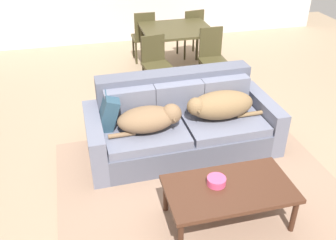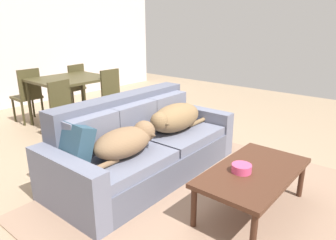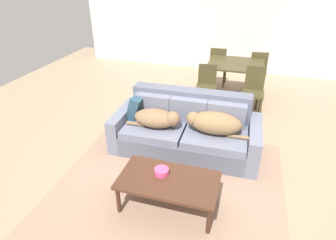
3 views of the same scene
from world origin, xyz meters
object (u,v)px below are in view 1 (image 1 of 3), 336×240
(bowl_on_coffee_table, at_px, (216,181))
(throw_pillow_by_left_arm, at_px, (108,110))
(dining_table, at_px, (177,33))
(dining_chair_near_right, at_px, (212,55))
(dog_on_right_cushion, at_px, (220,105))
(coffee_table, at_px, (229,191))
(dining_chair_far_right, at_px, (191,31))
(dining_chair_far_left, at_px, (144,35))
(dog_on_left_cushion, at_px, (150,119))
(dining_chair_near_left, at_px, (156,62))
(couch, at_px, (181,123))

(bowl_on_coffee_table, bearing_deg, throw_pillow_by_left_arm, 123.07)
(dining_table, height_order, dining_chair_near_right, dining_chair_near_right)
(dog_on_right_cushion, distance_m, coffee_table, 1.22)
(dining_chair_far_right, bearing_deg, coffee_table, 69.27)
(dining_table, xyz_separation_m, dining_chair_far_left, (-0.43, 0.62, -0.20))
(bowl_on_coffee_table, bearing_deg, dining_chair_far_left, 88.49)
(bowl_on_coffee_table, xyz_separation_m, dining_table, (0.54, 3.36, 0.26))
(dining_chair_near_right, xyz_separation_m, dining_chair_far_left, (-0.84, 1.22, 0.00))
(dog_on_left_cushion, relative_size, throw_pillow_by_left_arm, 2.15)
(dining_chair_near_right, distance_m, dining_chair_far_left, 1.49)
(dog_on_left_cushion, xyz_separation_m, coffee_table, (0.49, -1.09, -0.19))
(dog_on_left_cushion, bearing_deg, dining_chair_far_right, 64.07)
(bowl_on_coffee_table, bearing_deg, dining_chair_near_left, 88.93)
(coffee_table, relative_size, dining_chair_far_right, 1.28)
(dog_on_left_cushion, relative_size, dining_chair_far_left, 0.89)
(couch, xyz_separation_m, bowl_on_coffee_table, (-0.01, -1.22, 0.12))
(couch, relative_size, dog_on_right_cushion, 2.38)
(dog_on_right_cushion, bearing_deg, dining_chair_near_left, 101.80)
(dog_on_right_cushion, xyz_separation_m, dining_chair_near_right, (0.51, 1.67, -0.08))
(throw_pillow_by_left_arm, distance_m, bowl_on_coffee_table, 1.50)
(coffee_table, xyz_separation_m, dining_chair_far_right, (0.88, 4.06, 0.13))
(dining_chair_near_left, bearing_deg, coffee_table, -96.96)
(dining_chair_near_left, bearing_deg, dining_table, 43.13)
(dining_chair_near_left, relative_size, dining_chair_near_right, 0.94)
(dog_on_left_cushion, relative_size, dining_chair_near_right, 0.90)
(bowl_on_coffee_table, distance_m, dining_chair_far_right, 4.11)
(dining_chair_far_right, bearing_deg, throw_pillow_by_left_arm, 48.20)
(throw_pillow_by_left_arm, bearing_deg, dining_chair_near_right, 40.46)
(coffee_table, bearing_deg, bowl_on_coffee_table, 147.13)
(coffee_table, height_order, dining_chair_far_left, dining_chair_far_left)
(throw_pillow_by_left_arm, xyz_separation_m, dining_chair_near_right, (1.76, 1.50, -0.09))
(dining_chair_near_left, relative_size, dining_chair_far_left, 0.93)
(coffee_table, bearing_deg, dining_chair_far_right, 77.71)
(dining_table, bearing_deg, coffee_table, -97.22)
(couch, relative_size, throw_pillow_by_left_arm, 5.79)
(dog_on_right_cushion, distance_m, dining_chair_far_left, 2.91)
(dining_chair_near_right, relative_size, dining_chair_far_right, 1.01)
(dog_on_left_cushion, bearing_deg, dog_on_right_cushion, 3.56)
(bowl_on_coffee_table, xyz_separation_m, dining_chair_near_right, (0.95, 2.76, 0.05))
(couch, distance_m, dining_chair_far_right, 2.94)
(dog_on_left_cushion, height_order, dining_chair_near_right, dining_chair_near_right)
(coffee_table, height_order, dining_chair_far_right, dining_chair_far_right)
(dog_on_left_cushion, distance_m, dining_table, 2.52)
(couch, relative_size, bowl_on_coffee_table, 12.89)
(bowl_on_coffee_table, relative_size, dining_chair_near_right, 0.19)
(throw_pillow_by_left_arm, bearing_deg, dining_chair_far_right, 56.64)
(dining_chair_far_left, bearing_deg, couch, 88.73)
(throw_pillow_by_left_arm, relative_size, bowl_on_coffee_table, 2.23)
(dog_on_left_cushion, xyz_separation_m, dining_chair_near_left, (0.44, 1.74, -0.07))
(throw_pillow_by_left_arm, bearing_deg, dining_chair_far_left, 71.35)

